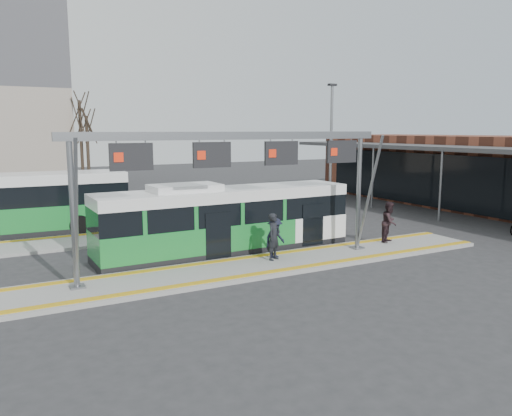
# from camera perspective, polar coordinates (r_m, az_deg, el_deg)

# --- Properties ---
(ground) EXTENTS (120.00, 120.00, 0.00)m
(ground) POSITION_cam_1_polar(r_m,az_deg,el_deg) (19.77, -0.49, -6.98)
(ground) COLOR #2D2D30
(ground) RESTS_ON ground
(platform_main) EXTENTS (22.00, 3.00, 0.15)m
(platform_main) POSITION_cam_1_polar(r_m,az_deg,el_deg) (19.75, -0.49, -6.77)
(platform_main) COLOR gray
(platform_main) RESTS_ON ground
(platform_second) EXTENTS (20.00, 3.00, 0.15)m
(platform_second) POSITION_cam_1_polar(r_m,az_deg,el_deg) (25.86, -16.81, -3.38)
(platform_second) COLOR gray
(platform_second) RESTS_ON ground
(tactile_main) EXTENTS (22.00, 2.65, 0.02)m
(tactile_main) POSITION_cam_1_polar(r_m,az_deg,el_deg) (19.72, -0.49, -6.54)
(tactile_main) COLOR #C69117
(tactile_main) RESTS_ON platform_main
(tactile_second) EXTENTS (20.00, 0.35, 0.02)m
(tactile_second) POSITION_cam_1_polar(r_m,az_deg,el_deg) (26.95, -17.30, -2.73)
(tactile_second) COLOR #C69117
(tactile_second) RESTS_ON platform_second
(gantry) EXTENTS (13.00, 1.68, 5.20)m
(gantry) POSITION_cam_1_polar(r_m,az_deg,el_deg) (19.11, -1.79, 5.57)
(gantry) COLOR slate
(gantry) RESTS_ON platform_main
(hero_bus) EXTENTS (11.57, 2.73, 3.16)m
(hero_bus) POSITION_cam_1_polar(r_m,az_deg,el_deg) (22.07, -3.51, -1.45)
(hero_bus) COLOR black
(hero_bus) RESTS_ON ground
(passenger_a) EXTENTS (0.84, 0.74, 1.92)m
(passenger_a) POSITION_cam_1_polar(r_m,az_deg,el_deg) (20.35, 2.07, -3.30)
(passenger_a) COLOR black
(passenger_a) RESTS_ON platform_main
(passenger_b) EXTENTS (1.17, 1.09, 1.93)m
(passenger_b) POSITION_cam_1_polar(r_m,az_deg,el_deg) (24.40, 15.01, -1.54)
(passenger_b) COLOR black
(passenger_b) RESTS_ON platform_main
(passenger_c) EXTENTS (1.23, 0.95, 1.67)m
(passenger_c) POSITION_cam_1_polar(r_m,az_deg,el_deg) (20.68, 2.19, -3.45)
(passenger_c) COLOR black
(passenger_c) RESTS_ON platform_main
(tree_left) EXTENTS (1.40, 1.40, 7.52)m
(tree_left) POSITION_cam_1_polar(r_m,az_deg,el_deg) (46.57, -18.79, 8.81)
(tree_left) COLOR #382B21
(tree_left) RESTS_ON ground
(tree_mid) EXTENTS (1.40, 1.40, 9.05)m
(tree_mid) POSITION_cam_1_polar(r_m,az_deg,el_deg) (47.04, -19.50, 10.18)
(tree_mid) COLOR #382B21
(tree_mid) RESTS_ON ground
(lamp_east) EXTENTS (0.50, 0.25, 8.02)m
(lamp_east) POSITION_cam_1_polar(r_m,az_deg,el_deg) (29.49, 8.55, 6.56)
(lamp_east) COLOR slate
(lamp_east) RESTS_ON ground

